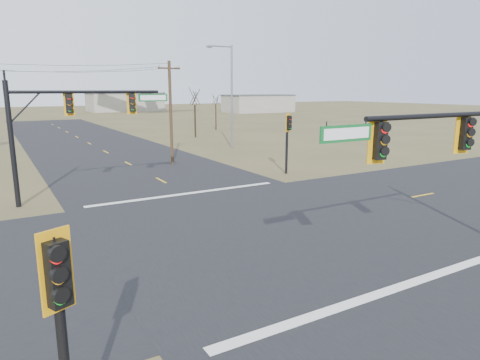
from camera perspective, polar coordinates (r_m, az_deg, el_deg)
name	(u,v)px	position (r m, az deg, el deg)	size (l,w,h in m)	color
ground	(252,228)	(19.70, 1.68, -6.40)	(320.00, 320.00, 0.00)	brown
road_ew	(252,228)	(19.70, 1.68, -6.37)	(160.00, 14.00, 0.02)	black
road_ns	(253,228)	(19.70, 1.68, -6.36)	(14.00, 160.00, 0.02)	black
stop_bar_near	(381,293)	(14.37, 18.26, -14.14)	(12.00, 0.40, 0.01)	silver
stop_bar_far	(187,194)	(26.11, -7.09, -1.80)	(12.00, 0.40, 0.01)	silver
mast_arm_near	(462,146)	(15.83, 27.51, 4.07)	(10.32, 0.55, 6.03)	black
mast_arm_far	(72,115)	(25.65, -21.52, 8.10)	(8.83, 0.59, 6.68)	black
pedestal_signal_ne	(288,130)	(31.80, 6.45, 6.64)	(0.67, 0.58, 4.52)	black
pedestal_signal_sw	(59,296)	(7.46, -22.98, -14.06)	(0.67, 0.59, 4.16)	black
utility_pole_near	(171,111)	(36.22, -9.23, 9.04)	(2.05, 0.57, 8.48)	#43311C
streetlight_a	(230,91)	(45.77, -1.37, 11.73)	(2.99, 0.43, 10.69)	gray
bare_tree_c	(195,96)	(56.64, -6.07, 11.05)	(3.82, 3.82, 6.81)	black
bare_tree_d	(216,99)	(66.82, -3.26, 10.70)	(2.58, 2.58, 5.87)	black
warehouse_mid	(125,102)	(130.65, -15.09, 9.96)	(20.00, 12.00, 5.00)	#A29B8F
warehouse_right	(258,104)	(120.00, 2.43, 10.10)	(18.00, 10.00, 4.50)	#A29B8F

